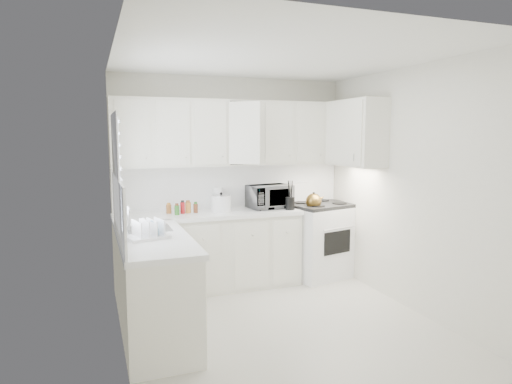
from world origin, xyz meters
name	(u,v)px	position (x,y,z in m)	size (l,w,h in m)	color
floor	(280,324)	(0.00, 0.00, 0.00)	(3.20, 3.20, 0.00)	beige
ceiling	(282,56)	(0.00, 0.00, 2.60)	(3.20, 3.20, 0.00)	white
wall_back	(232,180)	(0.00, 1.60, 1.30)	(3.00, 3.00, 0.00)	silver
wall_front	(382,227)	(0.00, -1.60, 1.30)	(3.00, 3.00, 0.00)	silver
wall_left	(118,204)	(-1.50, 0.00, 1.30)	(3.20, 3.20, 0.00)	silver
wall_right	(409,189)	(1.50, 0.00, 1.30)	(3.20, 3.20, 0.00)	silver
window_blinds	(117,171)	(-1.48, 0.35, 1.55)	(0.06, 0.96, 1.06)	white
lower_cabinets_back	(209,252)	(-0.39, 1.30, 0.45)	(2.22, 0.60, 0.90)	silver
lower_cabinets_left	(154,289)	(-1.20, 0.20, 0.45)	(0.60, 1.60, 0.90)	silver
countertop_back	(209,214)	(-0.39, 1.29, 0.93)	(2.24, 0.64, 0.05)	white
countertop_left	(154,239)	(-1.19, 0.20, 0.93)	(0.64, 1.62, 0.05)	white
backsplash_back	(232,186)	(0.00, 1.59, 1.23)	(2.98, 0.02, 0.55)	white
backsplash_left	(119,209)	(-1.49, 0.20, 1.23)	(0.02, 1.60, 0.55)	white
upper_cabinets_back	(236,165)	(0.00, 1.44, 1.50)	(3.00, 0.33, 0.80)	silver
upper_cabinets_right	(355,166)	(1.33, 0.82, 1.50)	(0.33, 0.90, 0.80)	silver
sink	(149,217)	(-1.19, 0.55, 1.07)	(0.42, 0.38, 0.30)	gray
stove	(320,230)	(1.11, 1.28, 0.63)	(0.82, 0.67, 1.25)	white
tea_kettle	(314,200)	(0.93, 1.12, 1.06)	(0.25, 0.21, 0.23)	olive
frying_pan	(326,202)	(1.29, 1.44, 0.96)	(0.24, 0.40, 0.04)	black
microwave	(269,194)	(0.42, 1.34, 1.13)	(0.53, 0.29, 0.36)	gray
rice_cooker	(221,202)	(-0.24, 1.28, 1.07)	(0.24, 0.24, 0.24)	white
paper_towel	(218,198)	(-0.22, 1.48, 1.08)	(0.12, 0.12, 0.27)	white
utensil_crock	(290,195)	(0.61, 1.12, 1.14)	(0.13, 0.13, 0.38)	black
dish_rack	(147,228)	(-1.25, 0.13, 1.05)	(0.36, 0.27, 0.20)	white
spice_left_0	(169,207)	(-0.85, 1.42, 1.02)	(0.06, 0.06, 0.13)	#955828
spice_left_1	(176,208)	(-0.78, 1.33, 1.02)	(0.06, 0.06, 0.13)	#2A6521
spice_left_2	(181,207)	(-0.70, 1.42, 1.02)	(0.06, 0.06, 0.13)	#B2171C
spice_left_3	(189,208)	(-0.62, 1.33, 1.02)	(0.06, 0.06, 0.13)	#C27B2D
spice_left_4	(193,206)	(-0.55, 1.42, 1.02)	(0.06, 0.06, 0.13)	brown
sauce_right_0	(277,199)	(0.58, 1.46, 1.05)	(0.06, 0.06, 0.19)	#B2171C
sauce_right_1	(283,199)	(0.64, 1.40, 1.05)	(0.06, 0.06, 0.19)	#C27B2D
sauce_right_2	(285,198)	(0.69, 1.46, 1.05)	(0.06, 0.06, 0.19)	brown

